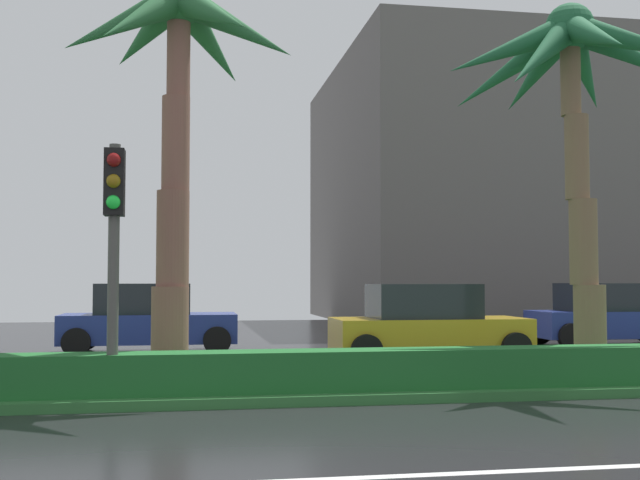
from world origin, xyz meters
TOP-DOWN VIEW (x-y plane):
  - palm_tree_centre_left at (3.78, 7.85)m, footprint 4.01×3.65m
  - palm_tree_centre at (10.99, 8.32)m, footprint 4.99×4.95m
  - traffic_signal_median_right at (2.94, 6.37)m, footprint 0.28×0.43m
  - car_in_traffic_leading at (3.01, 15.06)m, footprint 4.30×2.02m
  - car_in_traffic_second at (9.28, 11.79)m, footprint 4.30×2.02m
  - car_in_traffic_third at (15.47, 14.92)m, footprint 4.30×2.02m
  - building_far_right at (19.77, 28.54)m, footprint 18.55×15.46m

SIDE VIEW (x-z plane):
  - car_in_traffic_leading at x=3.01m, z-range -0.03..1.69m
  - car_in_traffic_second at x=9.28m, z-range -0.03..1.69m
  - car_in_traffic_third at x=15.47m, z-range -0.03..1.69m
  - traffic_signal_median_right at x=2.94m, z-range 0.83..4.44m
  - palm_tree_centre_left at x=3.78m, z-range 1.86..8.62m
  - palm_tree_centre at x=10.99m, z-range 2.07..8.90m
  - building_far_right at x=19.77m, z-range 0.00..11.39m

